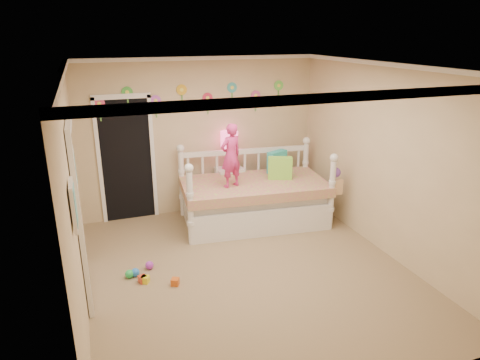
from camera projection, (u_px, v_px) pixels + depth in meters
name	position (u px, v px, depth m)	size (l,w,h in m)	color
floor	(248.00, 270.00, 5.65)	(4.00, 4.50, 0.01)	#7F684C
ceiling	(250.00, 67.00, 4.80)	(4.00, 4.50, 0.01)	white
back_wall	(201.00, 136.00, 7.23)	(4.00, 0.01, 2.60)	tan
left_wall	(74.00, 197.00, 4.59)	(0.01, 4.50, 2.60)	tan
right_wall	(386.00, 161.00, 5.86)	(0.01, 4.50, 2.60)	tan
crown_molding	(250.00, 69.00, 4.81)	(4.00, 4.50, 0.06)	white
daybed	(254.00, 186.00, 6.90)	(2.32, 1.25, 1.26)	white
pillow_turquoise	(277.00, 162.00, 7.27)	(0.37, 0.13, 0.37)	#24B591
pillow_lime	(280.00, 168.00, 6.94)	(0.38, 0.14, 0.36)	#87DB43
child	(231.00, 156.00, 6.49)	(0.36, 0.24, 0.99)	#D6307C
nightstand	(230.00, 189.00, 7.51)	(0.45, 0.34, 0.75)	white
table_lamp	(229.00, 144.00, 7.25)	(0.29, 0.29, 0.64)	#DB1D6D
closet_doorway	(127.00, 159.00, 6.90)	(0.90, 0.04, 2.07)	black
flower_decals	(195.00, 99.00, 6.98)	(3.40, 0.02, 0.50)	#B2668C
mirror_closet	(81.00, 208.00, 4.95)	(0.07, 1.30, 2.10)	white
wall_picture	(73.00, 205.00, 3.71)	(0.05, 0.34, 0.42)	white
hanging_bag	(335.00, 182.00, 6.64)	(0.20, 0.16, 0.36)	beige
toy_scatter	(163.00, 283.00, 5.26)	(0.80, 1.30, 0.11)	#996666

